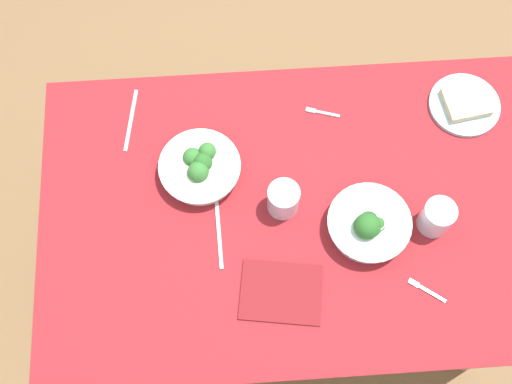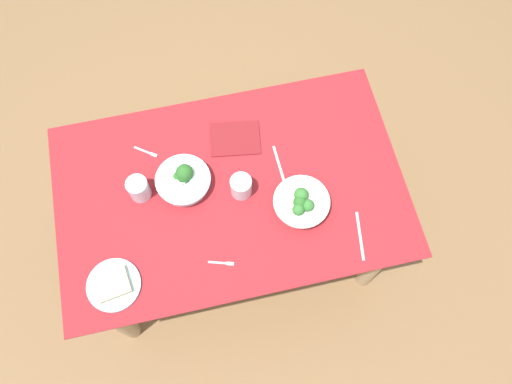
% 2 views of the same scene
% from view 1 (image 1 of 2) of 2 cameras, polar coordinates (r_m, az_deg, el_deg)
% --- Properties ---
extents(ground_plane, '(6.00, 6.00, 0.00)m').
position_cam_1_polar(ground_plane, '(2.44, 2.69, -7.36)').
color(ground_plane, brown).
extents(dining_table, '(1.37, 0.86, 0.72)m').
position_cam_1_polar(dining_table, '(1.86, 3.49, -2.77)').
color(dining_table, maroon).
rests_on(dining_table, ground_plane).
extents(broccoli_bowl_far, '(0.22, 0.22, 0.08)m').
position_cam_1_polar(broccoli_bowl_far, '(1.77, -4.82, 2.13)').
color(broccoli_bowl_far, silver).
rests_on(broccoli_bowl_far, dining_table).
extents(broccoli_bowl_near, '(0.22, 0.22, 0.10)m').
position_cam_1_polar(broccoli_bowl_near, '(1.72, 9.62, -2.79)').
color(broccoli_bowl_near, white).
rests_on(broccoli_bowl_near, dining_table).
extents(bread_side_plate, '(0.20, 0.20, 0.03)m').
position_cam_1_polar(bread_side_plate, '(1.96, 17.45, 7.20)').
color(bread_side_plate, '#99C6D1').
rests_on(bread_side_plate, dining_table).
extents(water_glass_center, '(0.08, 0.08, 0.09)m').
position_cam_1_polar(water_glass_center, '(1.71, 2.35, -0.62)').
color(water_glass_center, silver).
rests_on(water_glass_center, dining_table).
extents(water_glass_side, '(0.08, 0.08, 0.10)m').
position_cam_1_polar(water_glass_side, '(1.75, 15.20, -2.09)').
color(water_glass_side, silver).
rests_on(water_glass_side, dining_table).
extents(fork_by_far_bowl, '(0.10, 0.04, 0.00)m').
position_cam_1_polar(fork_by_far_bowl, '(1.88, 5.57, 6.80)').
color(fork_by_far_bowl, '#B7B7BC').
rests_on(fork_by_far_bowl, dining_table).
extents(fork_by_near_bowl, '(0.09, 0.07, 0.00)m').
position_cam_1_polar(fork_by_near_bowl, '(1.74, 14.28, -8.10)').
color(fork_by_near_bowl, '#B7B7BC').
rests_on(fork_by_near_bowl, dining_table).
extents(table_knife_left, '(0.04, 0.19, 0.00)m').
position_cam_1_polar(table_knife_left, '(1.89, -10.66, 6.06)').
color(table_knife_left, '#B7B7BC').
rests_on(table_knife_left, dining_table).
extents(table_knife_right, '(0.02, 0.19, 0.00)m').
position_cam_1_polar(table_knife_right, '(1.73, -3.19, -3.62)').
color(table_knife_right, '#B7B7BC').
rests_on(table_knife_right, dining_table).
extents(napkin_folded_upper, '(0.22, 0.18, 0.01)m').
position_cam_1_polar(napkin_folded_upper, '(1.69, 2.14, -8.56)').
color(napkin_folded_upper, maroon).
rests_on(napkin_folded_upper, dining_table).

